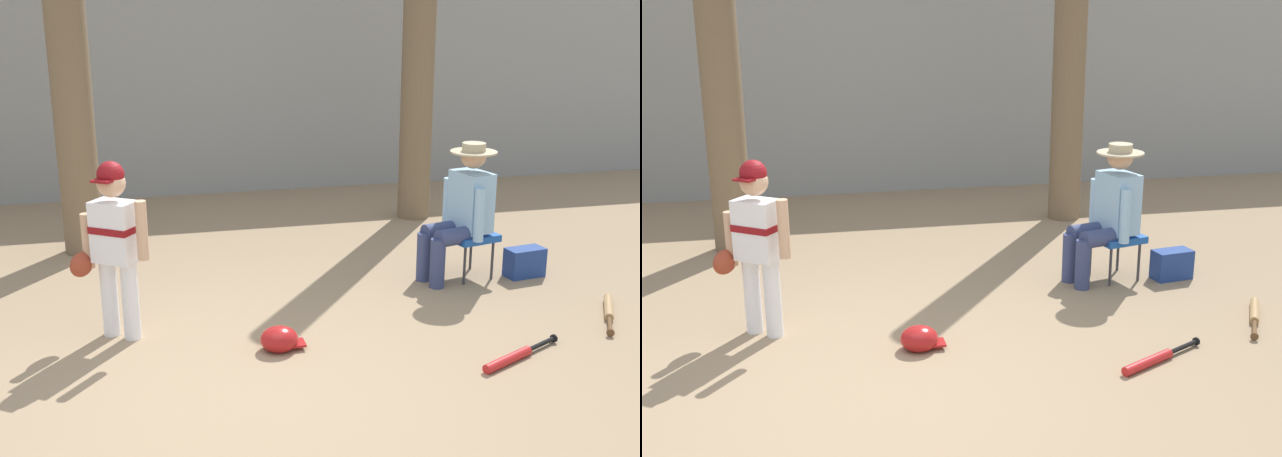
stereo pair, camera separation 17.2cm
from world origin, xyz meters
TOP-DOWN VIEW (x-y plane):
  - ground_plane at (0.00, 0.00)m, footprint 60.00×60.00m
  - concrete_back_wall at (0.00, 5.54)m, footprint 18.00×0.36m
  - tree_near_player at (-1.09, 3.29)m, footprint 0.62×0.62m
  - tree_behind_spectator at (2.47, 3.73)m, footprint 0.53×0.53m
  - young_ballplayer at (-0.75, 1.13)m, footprint 0.60×0.38m
  - folding_stool at (2.25, 1.73)m, footprint 0.48×0.48m
  - seated_spectator at (2.15, 1.71)m, footprint 0.68×0.54m
  - handbag_beside_stool at (2.74, 1.62)m, footprint 0.36×0.23m
  - bat_red_barrel at (1.85, 0.07)m, footprint 0.72×0.40m
  - bat_wood_tan at (2.97, 0.67)m, footprint 0.44×0.67m
  - batting_helmet_red at (0.34, 0.63)m, footprint 0.32×0.24m

SIDE VIEW (x-z plane):
  - ground_plane at x=0.00m, z-range 0.00..0.00m
  - bat_red_barrel at x=1.85m, z-range 0.00..0.07m
  - bat_wood_tan at x=2.97m, z-range 0.00..0.07m
  - batting_helmet_red at x=0.34m, z-range -0.01..0.17m
  - handbag_beside_stool at x=2.74m, z-range 0.00..0.26m
  - folding_stool at x=2.25m, z-range 0.16..0.57m
  - seated_spectator at x=2.15m, z-range 0.04..1.24m
  - young_ballplayer at x=-0.75m, z-range 0.09..1.40m
  - concrete_back_wall at x=0.00m, z-range 0.00..2.45m
  - tree_behind_spectator at x=2.47m, z-range -0.27..3.94m
  - tree_near_player at x=-1.09m, z-range -0.33..4.70m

